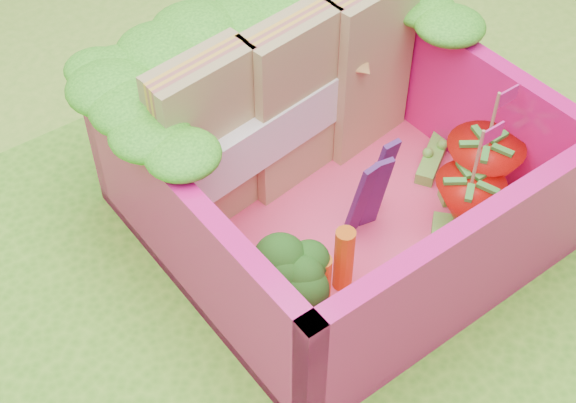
% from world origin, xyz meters
% --- Properties ---
extents(ground, '(14.00, 14.00, 0.00)m').
position_xyz_m(ground, '(0.00, 0.00, 0.00)').
color(ground, '#78BC35').
rests_on(ground, ground).
extents(placemat, '(2.60, 2.60, 0.03)m').
position_xyz_m(placemat, '(0.00, 0.00, 0.01)').
color(placemat, '#56AB26').
rests_on(placemat, ground).
extents(bento_floor, '(1.30, 1.30, 0.05)m').
position_xyz_m(bento_floor, '(0.45, 0.16, 0.06)').
color(bento_floor, '#FF4172').
rests_on(bento_floor, placemat).
extents(bento_box, '(1.30, 1.30, 0.55)m').
position_xyz_m(bento_box, '(0.45, 0.16, 0.31)').
color(bento_box, '#EC137F').
rests_on(bento_box, placemat).
extents(lettuce_ruffle, '(1.43, 0.83, 0.11)m').
position_xyz_m(lettuce_ruffle, '(0.45, 0.64, 0.64)').
color(lettuce_ruffle, '#228618').
rests_on(lettuce_ruffle, bento_box).
extents(sandwich_stack, '(1.26, 0.33, 0.69)m').
position_xyz_m(sandwich_stack, '(0.46, 0.44, 0.42)').
color(sandwich_stack, tan).
rests_on(sandwich_stack, bento_floor).
extents(broccoli, '(0.33, 0.33, 0.26)m').
position_xyz_m(broccoli, '(0.03, -0.10, 0.27)').
color(broccoli, '#61AB52').
rests_on(broccoli, bento_floor).
extents(carrot_sticks, '(0.19, 0.10, 0.27)m').
position_xyz_m(carrot_sticks, '(0.19, -0.13, 0.21)').
color(carrot_sticks, orange).
rests_on(carrot_sticks, bento_floor).
extents(purple_wedges, '(0.21, 0.08, 0.38)m').
position_xyz_m(purple_wedges, '(0.51, 0.03, 0.27)').
color(purple_wedges, '#4C1B61').
rests_on(purple_wedges, bento_floor).
extents(strawberry_left, '(0.25, 0.25, 0.49)m').
position_xyz_m(strawberry_left, '(0.76, -0.19, 0.21)').
color(strawberry_left, red).
rests_on(strawberry_left, bento_floor).
extents(strawberry_right, '(0.28, 0.28, 0.52)m').
position_xyz_m(strawberry_right, '(0.91, -0.11, 0.23)').
color(strawberry_right, red).
rests_on(strawberry_right, bento_floor).
extents(snap_peas, '(0.64, 0.61, 0.05)m').
position_xyz_m(snap_peas, '(0.83, -0.09, 0.11)').
color(snap_peas, '#52A835').
rests_on(snap_peas, bento_floor).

